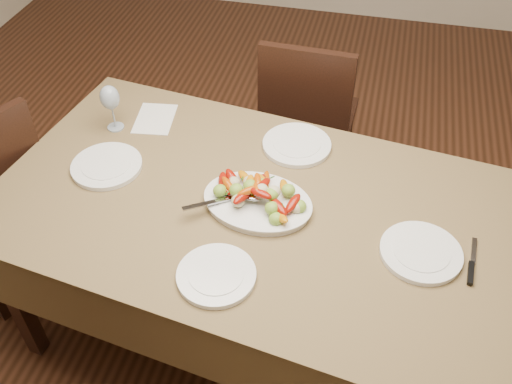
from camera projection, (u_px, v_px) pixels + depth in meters
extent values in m
plane|color=#3E2013|center=(238.00, 307.00, 2.56)|extent=(6.00, 6.00, 0.00)
cube|color=brown|center=(256.00, 274.00, 2.22)|extent=(1.97, 1.28, 0.76)
ellipsoid|color=white|center=(258.00, 204.00, 1.95)|extent=(0.40, 0.32, 0.02)
cylinder|color=white|center=(107.00, 166.00, 2.10)|extent=(0.26, 0.26, 0.02)
cylinder|color=white|center=(421.00, 253.00, 1.79)|extent=(0.26, 0.26, 0.02)
cylinder|color=white|center=(297.00, 145.00, 2.19)|extent=(0.26, 0.26, 0.02)
cylinder|color=white|center=(216.00, 275.00, 1.73)|extent=(0.24, 0.24, 0.02)
cube|color=silver|center=(155.00, 119.00, 2.32)|extent=(0.18, 0.23, 0.00)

